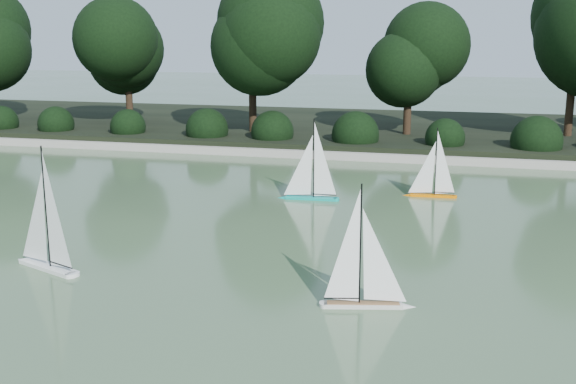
{
  "coord_description": "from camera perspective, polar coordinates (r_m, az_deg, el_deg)",
  "views": [
    {
      "loc": [
        2.56,
        -7.31,
        2.97
      ],
      "look_at": [
        0.12,
        2.37,
        0.7
      ],
      "focal_mm": 45.0,
      "sensor_mm": 36.0,
      "label": 1
    }
  ],
  "objects": [
    {
      "name": "shrub_hedge",
      "position": [
        17.58,
        5.68,
        4.5
      ],
      "size": [
        29.1,
        1.1,
        1.1
      ],
      "color": "black",
      "rests_on": "ground"
    },
    {
      "name": "sailboat_teal",
      "position": [
        12.78,
        1.47,
        0.48
      ],
      "size": [
        1.12,
        0.24,
        1.53
      ],
      "color": "#089A8C",
      "rests_on": "ground"
    },
    {
      "name": "ground",
      "position": [
        8.29,
        -4.84,
        -8.21
      ],
      "size": [
        80.0,
        80.0,
        0.0
      ],
      "primitive_type": "plane",
      "color": "#364D2E",
      "rests_on": "ground"
    },
    {
      "name": "sailboat_white_b",
      "position": [
        7.94,
        6.55,
        -7.48
      ],
      "size": [
        1.07,
        0.39,
        1.46
      ],
      "color": "beige",
      "rests_on": "ground"
    },
    {
      "name": "sailboat_white_a",
      "position": [
        9.64,
        -18.83,
        -4.18
      ],
      "size": [
        1.19,
        0.64,
        1.68
      ],
      "color": "white",
      "rests_on": "ground"
    },
    {
      "name": "far_bank",
      "position": [
        20.66,
        6.96,
        4.87
      ],
      "size": [
        40.0,
        8.0,
        0.3
      ],
      "primitive_type": "cube",
      "color": "black",
      "rests_on": "ground"
    },
    {
      "name": "pond_coping",
      "position": [
        16.76,
        5.19,
        2.86
      ],
      "size": [
        40.0,
        0.35,
        0.18
      ],
      "primitive_type": "cube",
      "color": "gray",
      "rests_on": "ground"
    },
    {
      "name": "sailboat_orange",
      "position": [
        13.24,
        11.05,
        0.53
      ],
      "size": [
        0.97,
        0.2,
        1.33
      ],
      "color": "orange",
      "rests_on": "ground"
    },
    {
      "name": "tree_line",
      "position": [
        18.79,
        10.34,
        11.6
      ],
      "size": [
        26.31,
        3.93,
        4.39
      ],
      "color": "black",
      "rests_on": "ground"
    }
  ]
}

